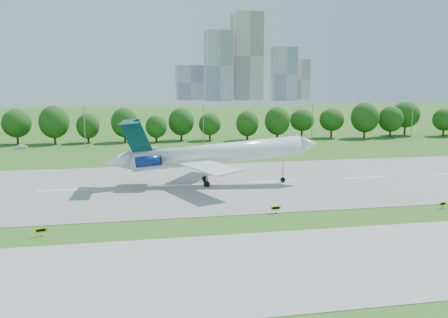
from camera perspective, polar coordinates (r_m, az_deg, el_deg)
ground at (r=71.25m, az=-4.14°, el=-7.32°), size 600.00×600.00×0.00m
runway at (r=95.34m, az=-6.00°, el=-3.07°), size 400.00×45.00×0.08m
taxiway at (r=54.38m, az=-1.73°, el=-12.60°), size 400.00×23.00×0.08m
tree_line at (r=160.64m, az=-8.23°, el=4.10°), size 288.40×8.40×10.40m
light_poles at (r=150.57m, az=-8.98°, el=3.81°), size 175.90×0.25×12.19m
skyline at (r=471.17m, az=2.15°, el=10.46°), size 127.00×52.00×80.00m
airliner at (r=95.27m, az=-2.04°, el=0.60°), size 41.48×29.97×12.85m
taxi_sign_left at (r=69.31m, az=-20.16°, el=-7.65°), size 1.55×0.61×1.10m
taxi_sign_centre at (r=76.25m, az=5.93°, el=-5.59°), size 1.61×0.36×1.12m
taxi_sign_right at (r=85.85m, az=23.72°, el=-4.70°), size 1.43×0.57×1.02m
service_vehicle_a at (r=156.31m, az=-22.17°, el=1.30°), size 3.48×1.50×1.11m
service_vehicle_b at (r=143.56m, az=-8.39°, el=1.28°), size 4.11×2.32×1.32m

